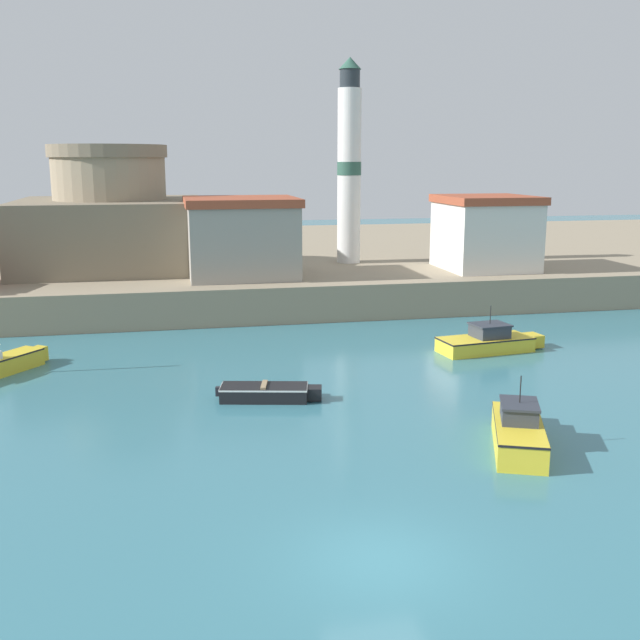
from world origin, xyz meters
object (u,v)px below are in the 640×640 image
object	(u,v)px
dinghy_black_2	(267,392)
motorboat_yellow_4	(489,341)
lighthouse	(349,165)
harbor_shed_mid_row	(485,232)
harbor_shed_far_end	(241,237)
motorboat_yellow_3	(518,430)
fortress	(112,223)

from	to	relation	value
dinghy_black_2	motorboat_yellow_4	size ratio (longest dim) A/B	0.75
lighthouse	harbor_shed_mid_row	xyz separation A→B (m)	(8.00, -4.95, -4.28)
dinghy_black_2	lighthouse	xyz separation A→B (m)	(8.97, 23.01, 8.51)
lighthouse	harbor_shed_far_end	xyz separation A→B (m)	(-8.00, -4.95, -4.26)
motorboat_yellow_3	motorboat_yellow_4	xyz separation A→B (m)	(4.33, 11.86, -0.08)
lighthouse	dinghy_black_2	bearing A→B (deg)	-111.31
motorboat_yellow_4	harbor_shed_far_end	xyz separation A→B (m)	(-10.67, 12.77, 4.07)
fortress	harbor_shed_far_end	distance (m)	9.82
harbor_shed_far_end	motorboat_yellow_4	bearing A→B (deg)	-50.11
fortress	lighthouse	world-z (taller)	lighthouse
motorboat_yellow_3	harbor_shed_far_end	xyz separation A→B (m)	(-6.34, 24.62, 3.99)
motorboat_yellow_3	harbor_shed_far_end	bearing A→B (deg)	104.45
fortress	motorboat_yellow_3	bearing A→B (deg)	-64.66
lighthouse	harbor_shed_mid_row	size ratio (longest dim) A/B	2.21
motorboat_yellow_4	harbor_shed_far_end	world-z (taller)	harbor_shed_far_end
dinghy_black_2	harbor_shed_far_end	world-z (taller)	harbor_shed_far_end
lighthouse	motorboat_yellow_3	bearing A→B (deg)	-93.20
motorboat_yellow_4	harbor_shed_mid_row	world-z (taller)	harbor_shed_mid_row
motorboat_yellow_4	lighthouse	xyz separation A→B (m)	(-2.67, 17.72, 8.32)
dinghy_black_2	harbor_shed_far_end	bearing A→B (deg)	86.91
motorboat_yellow_3	lighthouse	bearing A→B (deg)	86.80
dinghy_black_2	fortress	distance (m)	25.21
motorboat_yellow_4	fortress	size ratio (longest dim) A/B	0.46
motorboat_yellow_3	fortress	distance (m)	33.82
motorboat_yellow_3	harbor_shed_far_end	size ratio (longest dim) A/B	0.73
fortress	lighthouse	distance (m)	16.44
dinghy_black_2	motorboat_yellow_4	xyz separation A→B (m)	(11.64, 5.29, 0.19)
fortress	motorboat_yellow_4	bearing A→B (deg)	-44.64
dinghy_black_2	motorboat_yellow_4	bearing A→B (deg)	24.45
fortress	harbor_shed_far_end	size ratio (longest dim) A/B	1.76
motorboat_yellow_4	harbor_shed_mid_row	xyz separation A→B (m)	(5.33, 12.76, 4.05)
motorboat_yellow_4	harbor_shed_far_end	bearing A→B (deg)	129.89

